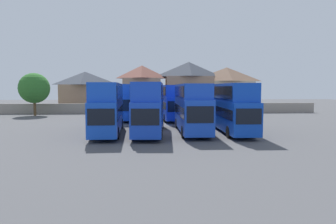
{
  "coord_description": "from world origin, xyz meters",
  "views": [
    {
      "loc": [
        -2.07,
        -30.01,
        4.51
      ],
      "look_at": [
        0.0,
        3.0,
        1.87
      ],
      "focal_mm": 32.21,
      "sensor_mm": 36.0,
      "label": 1
    }
  ],
  "objects_px": {
    "bus_1": "(108,105)",
    "house_terrace_left": "(85,91)",
    "bus_3": "(192,105)",
    "bus_2": "(149,105)",
    "bus_6": "(170,100)",
    "tree_left_of_lot": "(34,88)",
    "bus_5": "(130,100)",
    "house_terrace_right": "(189,86)",
    "house_terrace_far_right": "(226,88)",
    "bus_4": "(231,105)",
    "bus_7": "(192,106)",
    "house_terrace_centre": "(142,88)"
  },
  "relations": [
    {
      "from": "bus_6",
      "to": "house_terrace_right",
      "type": "height_order",
      "value": "house_terrace_right"
    },
    {
      "from": "bus_6",
      "to": "house_terrace_right",
      "type": "bearing_deg",
      "value": 159.88
    },
    {
      "from": "house_terrace_centre",
      "to": "house_terrace_right",
      "type": "distance_m",
      "value": 9.44
    },
    {
      "from": "bus_3",
      "to": "house_terrace_left",
      "type": "relative_size",
      "value": 1.14
    },
    {
      "from": "bus_1",
      "to": "bus_3",
      "type": "bearing_deg",
      "value": 88.87
    },
    {
      "from": "house_terrace_left",
      "to": "house_terrace_far_right",
      "type": "height_order",
      "value": "house_terrace_far_right"
    },
    {
      "from": "bus_1",
      "to": "bus_4",
      "type": "bearing_deg",
      "value": 87.77
    },
    {
      "from": "house_terrace_centre",
      "to": "house_terrace_far_right",
      "type": "relative_size",
      "value": 0.85
    },
    {
      "from": "house_terrace_far_right",
      "to": "tree_left_of_lot",
      "type": "relative_size",
      "value": 1.52
    },
    {
      "from": "bus_2",
      "to": "tree_left_of_lot",
      "type": "xyz_separation_m",
      "value": [
        -18.69,
        20.59,
        1.65
      ]
    },
    {
      "from": "bus_2",
      "to": "tree_left_of_lot",
      "type": "height_order",
      "value": "tree_left_of_lot"
    },
    {
      "from": "bus_2",
      "to": "bus_5",
      "type": "relative_size",
      "value": 1.01
    },
    {
      "from": "bus_4",
      "to": "bus_6",
      "type": "relative_size",
      "value": 0.93
    },
    {
      "from": "bus_4",
      "to": "house_terrace_right",
      "type": "relative_size",
      "value": 1.14
    },
    {
      "from": "bus_5",
      "to": "house_terrace_right",
      "type": "bearing_deg",
      "value": 152.33
    },
    {
      "from": "bus_6",
      "to": "tree_left_of_lot",
      "type": "relative_size",
      "value": 1.72
    },
    {
      "from": "bus_1",
      "to": "house_terrace_left",
      "type": "distance_m",
      "value": 32.38
    },
    {
      "from": "bus_5",
      "to": "house_terrace_far_right",
      "type": "xyz_separation_m",
      "value": [
        18.61,
        17.66,
        1.63
      ]
    },
    {
      "from": "bus_4",
      "to": "bus_2",
      "type": "bearing_deg",
      "value": -87.5
    },
    {
      "from": "bus_3",
      "to": "house_terrace_right",
      "type": "distance_m",
      "value": 31.07
    },
    {
      "from": "bus_5",
      "to": "bus_7",
      "type": "bearing_deg",
      "value": 94.67
    },
    {
      "from": "bus_3",
      "to": "house_terrace_left",
      "type": "bearing_deg",
      "value": -150.93
    },
    {
      "from": "bus_7",
      "to": "house_terrace_far_right",
      "type": "bearing_deg",
      "value": 154.13
    },
    {
      "from": "bus_6",
      "to": "bus_7",
      "type": "height_order",
      "value": "bus_6"
    },
    {
      "from": "bus_4",
      "to": "bus_6",
      "type": "bearing_deg",
      "value": -156.93
    },
    {
      "from": "house_terrace_left",
      "to": "house_terrace_far_right",
      "type": "relative_size",
      "value": 0.89
    },
    {
      "from": "bus_3",
      "to": "bus_6",
      "type": "bearing_deg",
      "value": -173.91
    },
    {
      "from": "house_terrace_left",
      "to": "bus_1",
      "type": "bearing_deg",
      "value": -74.52
    },
    {
      "from": "house_terrace_far_right",
      "to": "bus_5",
      "type": "bearing_deg",
      "value": -136.51
    },
    {
      "from": "bus_3",
      "to": "bus_6",
      "type": "height_order",
      "value": "bus_3"
    },
    {
      "from": "house_terrace_centre",
      "to": "house_terrace_far_right",
      "type": "bearing_deg",
      "value": 2.47
    },
    {
      "from": "bus_5",
      "to": "house_terrace_right",
      "type": "height_order",
      "value": "house_terrace_right"
    },
    {
      "from": "house_terrace_far_right",
      "to": "bus_2",
      "type": "bearing_deg",
      "value": -116.77
    },
    {
      "from": "bus_3",
      "to": "bus_2",
      "type": "bearing_deg",
      "value": -84.44
    },
    {
      "from": "house_terrace_far_right",
      "to": "bus_6",
      "type": "bearing_deg",
      "value": -125.56
    },
    {
      "from": "bus_3",
      "to": "house_terrace_centre",
      "type": "bearing_deg",
      "value": -169.06
    },
    {
      "from": "house_terrace_centre",
      "to": "house_terrace_left",
      "type": "bearing_deg",
      "value": 176.61
    },
    {
      "from": "bus_4",
      "to": "house_terrace_left",
      "type": "height_order",
      "value": "house_terrace_left"
    },
    {
      "from": "bus_2",
      "to": "tree_left_of_lot",
      "type": "distance_m",
      "value": 27.86
    },
    {
      "from": "bus_2",
      "to": "bus_5",
      "type": "bearing_deg",
      "value": -165.36
    },
    {
      "from": "bus_2",
      "to": "bus_4",
      "type": "bearing_deg",
      "value": 95.07
    },
    {
      "from": "bus_6",
      "to": "bus_4",
      "type": "bearing_deg",
      "value": 17.95
    },
    {
      "from": "bus_1",
      "to": "house_terrace_far_right",
      "type": "bearing_deg",
      "value": 145.04
    },
    {
      "from": "bus_1",
      "to": "house_terrace_far_right",
      "type": "xyz_separation_m",
      "value": [
        19.98,
        31.26,
        1.65
      ]
    },
    {
      "from": "bus_1",
      "to": "bus_4",
      "type": "height_order",
      "value": "bus_1"
    },
    {
      "from": "bus_4",
      "to": "bus_6",
      "type": "distance_m",
      "value": 14.19
    },
    {
      "from": "tree_left_of_lot",
      "to": "bus_4",
      "type": "bearing_deg",
      "value": -37.02
    },
    {
      "from": "bus_5",
      "to": "tree_left_of_lot",
      "type": "relative_size",
      "value": 1.65
    },
    {
      "from": "bus_4",
      "to": "bus_7",
      "type": "xyz_separation_m",
      "value": [
        -2.08,
        13.67,
        -0.9
      ]
    },
    {
      "from": "bus_5",
      "to": "bus_6",
      "type": "height_order",
      "value": "bus_5"
    }
  ]
}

